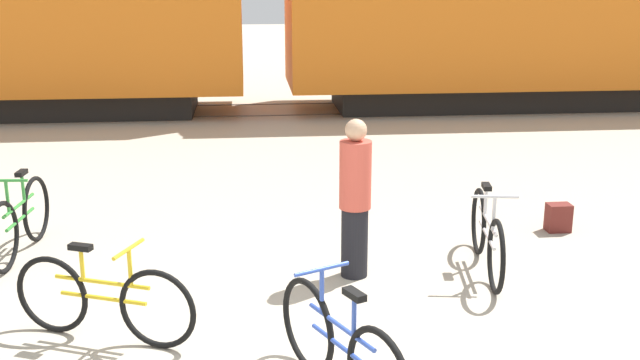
{
  "coord_description": "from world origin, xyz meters",
  "views": [
    {
      "loc": [
        -0.43,
        -4.94,
        3.04
      ],
      "look_at": [
        0.24,
        1.95,
        1.1
      ],
      "focal_mm": 42.0,
      "sensor_mm": 36.0,
      "label": 1
    }
  ],
  "objects_px": {
    "bicycle_green": "(20,221)",
    "person_in_red": "(355,199)",
    "bicycle_silver": "(487,236)",
    "bicycle_blue": "(341,348)",
    "backpack": "(558,218)",
    "bicycle_yellow": "(103,299)"
  },
  "relations": [
    {
      "from": "backpack",
      "to": "bicycle_yellow",
      "type": "bearing_deg",
      "value": -155.09
    },
    {
      "from": "bicycle_silver",
      "to": "person_in_red",
      "type": "relative_size",
      "value": 1.09
    },
    {
      "from": "bicycle_silver",
      "to": "bicycle_blue",
      "type": "distance_m",
      "value": 2.88
    },
    {
      "from": "bicycle_green",
      "to": "bicycle_silver",
      "type": "bearing_deg",
      "value": -10.89
    },
    {
      "from": "bicycle_yellow",
      "to": "person_in_red",
      "type": "xyz_separation_m",
      "value": [
        2.3,
        1.18,
        0.46
      ]
    },
    {
      "from": "bicycle_yellow",
      "to": "bicycle_blue",
      "type": "distance_m",
      "value": 2.16
    },
    {
      "from": "bicycle_silver",
      "to": "person_in_red",
      "type": "height_order",
      "value": "person_in_red"
    },
    {
      "from": "bicycle_blue",
      "to": "person_in_red",
      "type": "relative_size",
      "value": 0.95
    },
    {
      "from": "bicycle_blue",
      "to": "bicycle_green",
      "type": "bearing_deg",
      "value": 134.53
    },
    {
      "from": "bicycle_blue",
      "to": "backpack",
      "type": "xyz_separation_m",
      "value": [
        3.07,
        3.37,
        -0.23
      ]
    },
    {
      "from": "bicycle_green",
      "to": "backpack",
      "type": "relative_size",
      "value": 5.06
    },
    {
      "from": "bicycle_yellow",
      "to": "bicycle_silver",
      "type": "xyz_separation_m",
      "value": [
        3.69,
        1.16,
        0.02
      ]
    },
    {
      "from": "bicycle_green",
      "to": "person_in_red",
      "type": "relative_size",
      "value": 1.05
    },
    {
      "from": "bicycle_green",
      "to": "person_in_red",
      "type": "xyz_separation_m",
      "value": [
        3.56,
        -0.93,
        0.43
      ]
    },
    {
      "from": "bicycle_green",
      "to": "bicycle_blue",
      "type": "height_order",
      "value": "bicycle_green"
    },
    {
      "from": "person_in_red",
      "to": "bicycle_blue",
      "type": "bearing_deg",
      "value": -166.36
    },
    {
      "from": "bicycle_blue",
      "to": "backpack",
      "type": "relative_size",
      "value": 4.61
    },
    {
      "from": "backpack",
      "to": "bicycle_green",
      "type": "bearing_deg",
      "value": -178.31
    },
    {
      "from": "bicycle_blue",
      "to": "person_in_red",
      "type": "height_order",
      "value": "person_in_red"
    },
    {
      "from": "bicycle_silver",
      "to": "bicycle_blue",
      "type": "bearing_deg",
      "value": -128.95
    },
    {
      "from": "backpack",
      "to": "bicycle_silver",
      "type": "bearing_deg",
      "value": -138.05
    },
    {
      "from": "person_in_red",
      "to": "backpack",
      "type": "relative_size",
      "value": 4.83
    }
  ]
}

